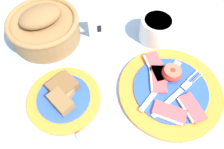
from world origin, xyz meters
TOP-DOWN VIEW (x-y plane):
  - ground_plane at (0.00, 0.00)m, footprint 3.00×3.00m
  - breakfast_plate at (0.12, -0.01)m, footprint 0.27×0.27m
  - bread_plate at (-0.15, 0.04)m, footprint 0.19×0.19m
  - sugar_cup at (0.15, 0.18)m, footprint 0.10×0.10m
  - bread_basket at (-0.17, 0.26)m, footprint 0.20×0.20m
  - number_card at (-0.01, 0.23)m, footprint 0.06×0.05m
  - teaspoon_by_saucer at (-0.09, -0.10)m, footprint 0.16×0.14m

SIDE VIEW (x-z plane):
  - ground_plane at x=0.00m, z-range 0.00..0.00m
  - teaspoon_by_saucer at x=-0.09m, z-range 0.00..0.01m
  - breakfast_plate at x=0.12m, z-range -0.01..0.03m
  - bread_plate at x=-0.15m, z-range -0.01..0.04m
  - number_card at x=-0.01m, z-range 0.00..0.07m
  - sugar_cup at x=0.15m, z-range 0.00..0.08m
  - bread_basket at x=-0.17m, z-range -0.01..0.10m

